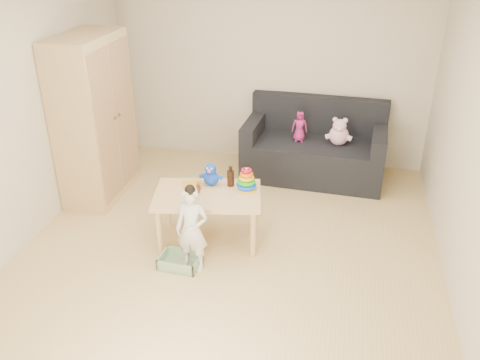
% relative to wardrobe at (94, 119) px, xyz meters
% --- Properties ---
extents(room, '(4.50, 4.50, 4.50)m').
position_rel_wardrobe_xyz_m(room, '(1.73, -0.86, 0.38)').
color(room, tan).
rests_on(room, ground).
extents(wardrobe, '(0.51, 1.02, 1.84)m').
position_rel_wardrobe_xyz_m(wardrobe, '(0.00, 0.00, 0.00)').
color(wardrobe, tan).
rests_on(wardrobe, ground).
extents(sofa, '(1.74, 0.94, 0.48)m').
position_rel_wardrobe_xyz_m(sofa, '(2.38, 0.95, -0.68)').
color(sofa, black).
rests_on(sofa, ground).
extents(play_table, '(1.12, 0.82, 0.54)m').
position_rel_wardrobe_xyz_m(play_table, '(1.49, -0.73, -0.65)').
color(play_table, '#E7CB7E').
rests_on(play_table, ground).
extents(storage_bin, '(0.38, 0.30, 0.11)m').
position_rel_wardrobe_xyz_m(storage_bin, '(1.34, -1.20, -0.87)').
color(storage_bin, '#86A879').
rests_on(storage_bin, ground).
extents(toddler, '(0.32, 0.23, 0.82)m').
position_rel_wardrobe_xyz_m(toddler, '(1.47, -1.20, -0.51)').
color(toddler, silver).
rests_on(toddler, ground).
extents(pink_bear, '(0.27, 0.24, 0.29)m').
position_rel_wardrobe_xyz_m(pink_bear, '(2.67, 0.90, -0.30)').
color(pink_bear, '#FBB8D1').
rests_on(pink_bear, sofa).
extents(doll, '(0.20, 0.14, 0.37)m').
position_rel_wardrobe_xyz_m(doll, '(2.19, 0.92, -0.26)').
color(doll, '#B62272').
rests_on(doll, sofa).
extents(ring_stacker, '(0.20, 0.20, 0.23)m').
position_rel_wardrobe_xyz_m(ring_stacker, '(1.84, -0.58, -0.29)').
color(ring_stacker, '#FDB50D').
rests_on(ring_stacker, play_table).
extents(brown_bottle, '(0.07, 0.07, 0.20)m').
position_rel_wardrobe_xyz_m(brown_bottle, '(1.67, -0.53, -0.30)').
color(brown_bottle, black).
rests_on(brown_bottle, play_table).
extents(blue_plush, '(0.21, 0.17, 0.24)m').
position_rel_wardrobe_xyz_m(blue_plush, '(1.48, -0.55, -0.27)').
color(blue_plush, blue).
rests_on(blue_plush, play_table).
extents(wooden_figure, '(0.05, 0.04, 0.11)m').
position_rel_wardrobe_xyz_m(wooden_figure, '(1.40, -0.74, -0.33)').
color(wooden_figure, brown).
rests_on(wooden_figure, play_table).
extents(yellow_book, '(0.24, 0.24, 0.01)m').
position_rel_wardrobe_xyz_m(yellow_book, '(1.30, -0.62, -0.38)').
color(yellow_book, gold).
rests_on(yellow_book, play_table).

